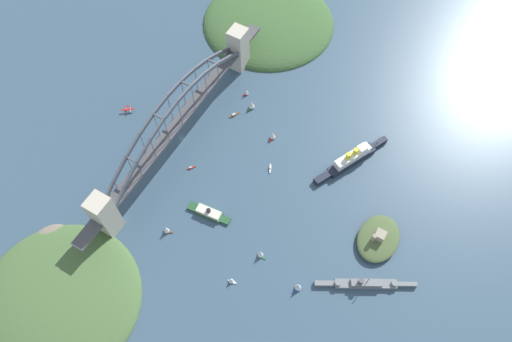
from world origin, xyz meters
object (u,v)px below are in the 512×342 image
(naval_cruiser, at_px, (365,284))
(small_boat_8, at_px, (246,92))
(small_boat_7, at_px, (261,254))
(fort_island_mid_harbor, at_px, (378,238))
(harbor_ferry_steamer, at_px, (209,213))
(small_boat_3, at_px, (191,168))
(small_boat_4, at_px, (298,286))
(small_boat_9, at_px, (234,115))
(small_boat_1, at_px, (273,135))
(seaplane_taxiing_near_bridge, at_px, (128,110))
(ocean_liner, at_px, (352,158))
(harbor_arch_bridge, at_px, (178,122))
(small_boat_2, at_px, (252,104))
(small_boat_6, at_px, (166,229))
(small_boat_0, at_px, (231,280))
(small_boat_5, at_px, (270,168))

(naval_cruiser, bearing_deg, small_boat_8, -123.41)
(small_boat_7, bearing_deg, fort_island_mid_harbor, 127.98)
(harbor_ferry_steamer, relative_size, small_boat_3, 5.60)
(small_boat_4, distance_m, small_boat_9, 173.28)
(harbor_ferry_steamer, distance_m, small_boat_1, 94.04)
(seaplane_taxiing_near_bridge, xyz_separation_m, small_boat_9, (-46.15, 89.59, -1.16))
(ocean_liner, distance_m, small_boat_9, 116.77)
(harbor_arch_bridge, relative_size, small_boat_7, 27.81)
(harbor_ferry_steamer, xyz_separation_m, fort_island_mid_harbor, (-49.17, 131.33, 1.49))
(ocean_liner, height_order, fort_island_mid_harbor, ocean_liner)
(harbor_arch_bridge, bearing_deg, harbor_ferry_steamer, 50.61)
(seaplane_taxiing_near_bridge, distance_m, small_boat_7, 190.28)
(ocean_liner, relative_size, small_boat_2, 7.32)
(ocean_liner, height_order, small_boat_6, ocean_liner)
(ocean_liner, relative_size, small_boat_9, 7.22)
(harbor_ferry_steamer, xyz_separation_m, small_boat_3, (-29.49, -37.67, -1.81))
(small_boat_4, bearing_deg, small_boat_9, -132.08)
(harbor_ferry_steamer, distance_m, fort_island_mid_harbor, 140.24)
(small_boat_3, relative_size, small_boat_9, 0.67)
(ocean_liner, relative_size, small_boat_0, 10.44)
(naval_cruiser, height_order, small_boat_2, naval_cruiser)
(fort_island_mid_harbor, relative_size, small_boat_1, 4.72)
(naval_cruiser, relative_size, small_boat_5, 8.10)
(small_boat_2, bearing_deg, harbor_ferry_steamer, 12.45)
(small_boat_4, height_order, small_boat_5, small_boat_4)
(small_boat_4, bearing_deg, small_boat_3, -109.99)
(small_boat_7, bearing_deg, small_boat_5, -156.21)
(naval_cruiser, relative_size, harbor_ferry_steamer, 1.83)
(small_boat_2, distance_m, small_boat_7, 147.74)
(small_boat_4, bearing_deg, naval_cruiser, 123.07)
(small_boat_4, height_order, small_boat_7, small_boat_4)
(small_boat_0, distance_m, small_boat_5, 106.39)
(naval_cruiser, bearing_deg, small_boat_0, -61.27)
(fort_island_mid_harbor, distance_m, small_boat_0, 122.76)
(seaplane_taxiing_near_bridge, relative_size, small_boat_0, 1.48)
(naval_cruiser, distance_m, small_boat_6, 163.33)
(harbor_ferry_steamer, relative_size, small_boat_2, 3.77)
(small_boat_3, height_order, small_boat_4, small_boat_4)
(fort_island_mid_harbor, relative_size, small_boat_9, 4.24)
(small_boat_9, bearing_deg, small_boat_4, 47.92)
(fort_island_mid_harbor, distance_m, small_boat_9, 173.15)
(small_boat_0, distance_m, small_boat_6, 68.39)
(small_boat_8, bearing_deg, harbor_ferry_steamer, 16.68)
(harbor_ferry_steamer, xyz_separation_m, small_boat_5, (-64.02, 23.01, -1.68))
(harbor_ferry_steamer, xyz_separation_m, small_boat_7, (9.94, 55.62, 1.93))
(small_boat_7, bearing_deg, small_boat_4, 77.61)
(small_boat_2, distance_m, small_boat_8, 16.76)
(harbor_arch_bridge, height_order, small_boat_0, harbor_arch_bridge)
(harbor_arch_bridge, distance_m, seaplane_taxiing_near_bridge, 65.66)
(fort_island_mid_harbor, distance_m, small_boat_1, 130.24)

